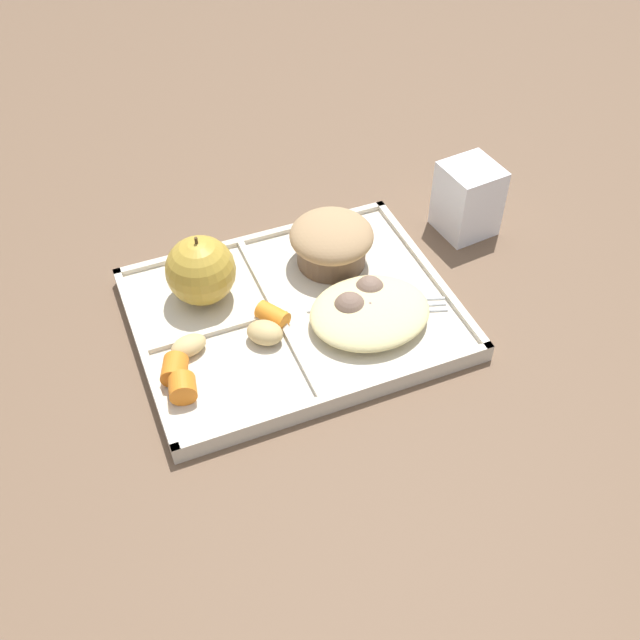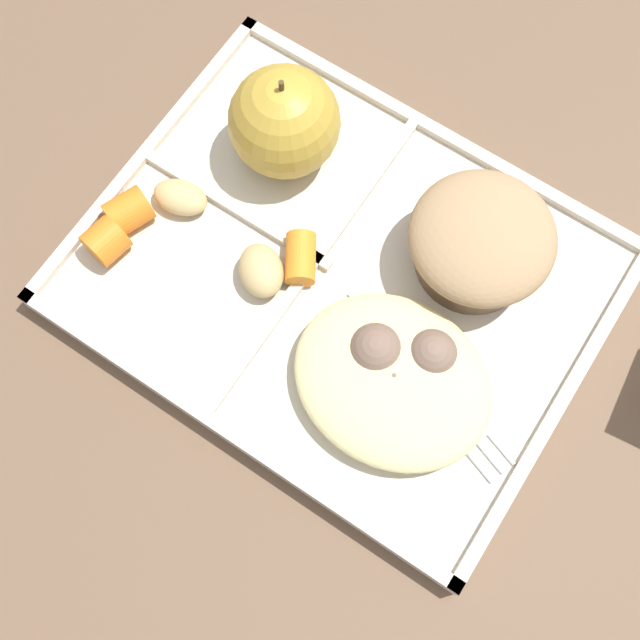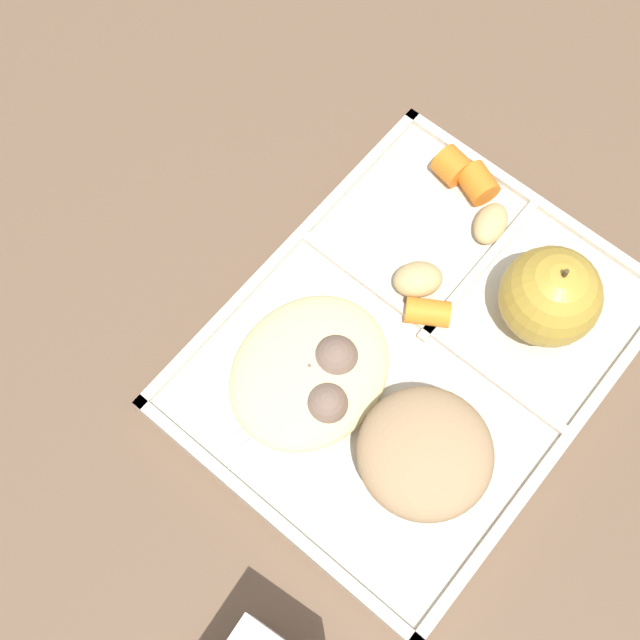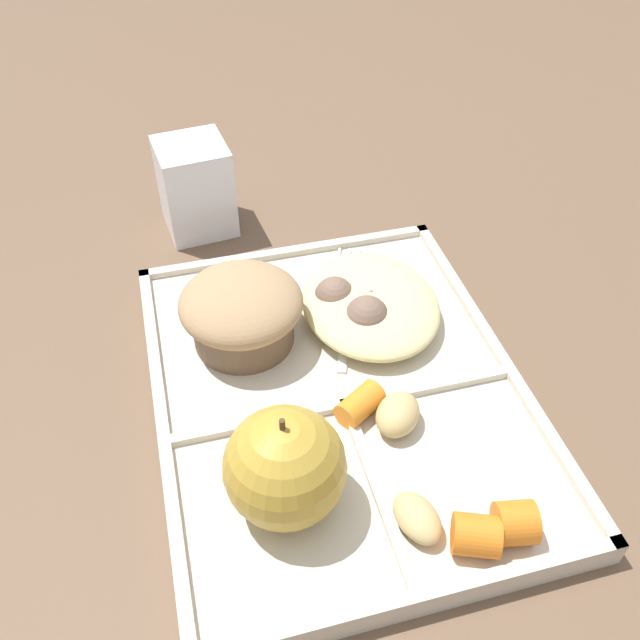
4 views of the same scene
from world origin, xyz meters
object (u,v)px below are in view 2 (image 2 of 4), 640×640
(green_apple, at_px, (284,122))
(bran_muffin, at_px, (480,243))
(plastic_fork, at_px, (439,397))
(lunch_tray, at_px, (340,278))

(green_apple, xyz_separation_m, bran_muffin, (0.16, 0.00, -0.01))
(plastic_fork, bearing_deg, green_apple, 152.82)
(lunch_tray, distance_m, plastic_fork, 0.11)
(bran_muffin, relative_size, plastic_fork, 0.64)
(lunch_tray, xyz_separation_m, bran_muffin, (0.07, 0.06, 0.04))
(lunch_tray, xyz_separation_m, plastic_fork, (0.10, -0.04, 0.01))
(bran_muffin, bearing_deg, plastic_fork, -72.15)
(green_apple, bearing_deg, lunch_tray, -34.89)
(green_apple, height_order, plastic_fork, green_apple)
(plastic_fork, bearing_deg, bran_muffin, 107.85)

